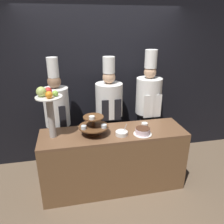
{
  "coord_description": "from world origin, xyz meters",
  "views": [
    {
      "loc": [
        -0.56,
        -2.28,
        2.22
      ],
      "look_at": [
        0.0,
        0.39,
        1.13
      ],
      "focal_mm": 35.0,
      "sensor_mm": 36.0,
      "label": 1
    }
  ],
  "objects_px": {
    "tiered_stand": "(94,125)",
    "chef_left": "(58,116)",
    "serving_bowl_near": "(122,133)",
    "fruit_pedestal": "(49,104)",
    "cup_white": "(145,125)",
    "cake_round": "(143,131)",
    "chef_center_right": "(148,106)",
    "chef_center_left": "(109,111)"
  },
  "relations": [
    {
      "from": "tiered_stand",
      "to": "chef_left",
      "type": "xyz_separation_m",
      "value": [
        -0.47,
        0.56,
        -0.06
      ]
    },
    {
      "from": "serving_bowl_near",
      "to": "fruit_pedestal",
      "type": "bearing_deg",
      "value": 171.03
    },
    {
      "from": "cup_white",
      "to": "chef_left",
      "type": "relative_size",
      "value": 0.05
    },
    {
      "from": "serving_bowl_near",
      "to": "cake_round",
      "type": "bearing_deg",
      "value": -7.03
    },
    {
      "from": "cake_round",
      "to": "chef_center_right",
      "type": "xyz_separation_m",
      "value": [
        0.32,
        0.68,
        0.09
      ]
    },
    {
      "from": "tiered_stand",
      "to": "cake_round",
      "type": "relative_size",
      "value": 1.62
    },
    {
      "from": "fruit_pedestal",
      "to": "chef_center_right",
      "type": "xyz_separation_m",
      "value": [
        1.49,
        0.51,
        -0.31
      ]
    },
    {
      "from": "cup_white",
      "to": "serving_bowl_near",
      "type": "height_order",
      "value": "serving_bowl_near"
    },
    {
      "from": "cup_white",
      "to": "tiered_stand",
      "type": "bearing_deg",
      "value": -174.08
    },
    {
      "from": "serving_bowl_near",
      "to": "chef_center_right",
      "type": "distance_m",
      "value": 0.89
    },
    {
      "from": "tiered_stand",
      "to": "chef_center_left",
      "type": "bearing_deg",
      "value": 60.62
    },
    {
      "from": "tiered_stand",
      "to": "chef_center_right",
      "type": "distance_m",
      "value": 1.1
    },
    {
      "from": "fruit_pedestal",
      "to": "chef_center_right",
      "type": "relative_size",
      "value": 0.35
    },
    {
      "from": "chef_center_left",
      "to": "tiered_stand",
      "type": "bearing_deg",
      "value": -119.38
    },
    {
      "from": "chef_left",
      "to": "cup_white",
      "type": "bearing_deg",
      "value": -21.76
    },
    {
      "from": "cup_white",
      "to": "chef_left",
      "type": "bearing_deg",
      "value": 158.24
    },
    {
      "from": "chef_left",
      "to": "serving_bowl_near",
      "type": "bearing_deg",
      "value": -38.04
    },
    {
      "from": "serving_bowl_near",
      "to": "chef_center_left",
      "type": "relative_size",
      "value": 0.09
    },
    {
      "from": "serving_bowl_near",
      "to": "chef_left",
      "type": "xyz_separation_m",
      "value": [
        -0.83,
        0.65,
        0.06
      ]
    },
    {
      "from": "chef_left",
      "to": "chef_center_right",
      "type": "height_order",
      "value": "chef_center_right"
    },
    {
      "from": "serving_bowl_near",
      "to": "chef_center_left",
      "type": "height_order",
      "value": "chef_center_left"
    },
    {
      "from": "tiered_stand",
      "to": "cake_round",
      "type": "xyz_separation_m",
      "value": [
        0.63,
        -0.13,
        -0.1
      ]
    },
    {
      "from": "serving_bowl_near",
      "to": "chef_center_left",
      "type": "bearing_deg",
      "value": 93.57
    },
    {
      "from": "tiered_stand",
      "to": "chef_center_left",
      "type": "height_order",
      "value": "chef_center_left"
    },
    {
      "from": "tiered_stand",
      "to": "chef_center_left",
      "type": "relative_size",
      "value": 0.22
    },
    {
      "from": "cake_round",
      "to": "serving_bowl_near",
      "type": "relative_size",
      "value": 1.51
    },
    {
      "from": "serving_bowl_near",
      "to": "chef_center_left",
      "type": "distance_m",
      "value": 0.65
    },
    {
      "from": "cake_round",
      "to": "chef_center_right",
      "type": "bearing_deg",
      "value": 64.73
    },
    {
      "from": "fruit_pedestal",
      "to": "chef_left",
      "type": "distance_m",
      "value": 0.62
    },
    {
      "from": "cake_round",
      "to": "cup_white",
      "type": "xyz_separation_m",
      "value": [
        0.1,
        0.2,
        -0.01
      ]
    },
    {
      "from": "chef_center_left",
      "to": "chef_left",
      "type": "bearing_deg",
      "value": -179.99
    },
    {
      "from": "fruit_pedestal",
      "to": "serving_bowl_near",
      "type": "relative_size",
      "value": 4.17
    },
    {
      "from": "serving_bowl_near",
      "to": "chef_center_right",
      "type": "xyz_separation_m",
      "value": [
        0.6,
        0.65,
        0.11
      ]
    },
    {
      "from": "cup_white",
      "to": "chef_center_left",
      "type": "relative_size",
      "value": 0.05
    },
    {
      "from": "tiered_stand",
      "to": "chef_left",
      "type": "relative_size",
      "value": 0.21
    },
    {
      "from": "cake_round",
      "to": "chef_left",
      "type": "xyz_separation_m",
      "value": [
        -1.1,
        0.68,
        0.04
      ]
    },
    {
      "from": "cake_round",
      "to": "chef_center_left",
      "type": "bearing_deg",
      "value": 114.98
    },
    {
      "from": "chef_center_right",
      "to": "fruit_pedestal",
      "type": "bearing_deg",
      "value": -161.19
    },
    {
      "from": "chef_center_left",
      "to": "serving_bowl_near",
      "type": "bearing_deg",
      "value": -86.43
    },
    {
      "from": "fruit_pedestal",
      "to": "cup_white",
      "type": "distance_m",
      "value": 1.33
    },
    {
      "from": "fruit_pedestal",
      "to": "chef_center_left",
      "type": "height_order",
      "value": "chef_center_left"
    },
    {
      "from": "chef_left",
      "to": "chef_center_right",
      "type": "bearing_deg",
      "value": 0.0
    }
  ]
}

